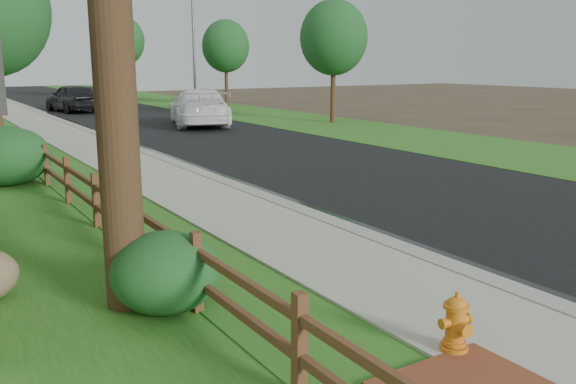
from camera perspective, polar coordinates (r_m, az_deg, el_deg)
ground at (r=8.30m, az=24.53°, el=-11.66°), size 120.00×120.00×0.00m
road at (r=40.72m, az=-16.15°, el=7.22°), size 8.00×90.00×0.02m
curb at (r=39.78m, az=-22.01°, el=6.79°), size 0.40×90.00×0.12m
wet_gutter at (r=39.84m, az=-21.51°, el=6.78°), size 0.50×90.00×0.00m
sidewalk at (r=39.57m, az=-23.87°, el=6.59°), size 2.20×90.00×0.10m
verge_far at (r=43.12m, az=-7.24°, el=7.87°), size 6.00×90.00×0.04m
ranch_fence at (r=11.15m, az=-15.97°, el=-1.69°), size 0.12×16.92×1.10m
fire_hydrant at (r=7.00m, az=15.41°, el=-11.80°), size 0.44×0.35×0.67m
white_suv at (r=30.91m, az=-8.33°, el=7.88°), size 4.37×6.85×1.85m
dark_car_mid at (r=41.27m, az=-19.49°, el=8.32°), size 2.81×5.44×1.77m
dark_car_far at (r=44.12m, az=-18.50°, el=8.37°), size 2.86×4.58×1.42m
streetlight at (r=38.33m, az=-9.07°, el=14.12°), size 1.85×0.59×8.10m
shrub_a at (r=8.08m, az=-11.40°, el=-7.37°), size 1.68×1.68×1.06m
shrub_d at (r=17.43m, az=-24.92°, el=3.04°), size 2.93×2.93×1.54m
tree_near_right at (r=32.21m, az=4.30°, el=14.19°), size 3.48×3.48×6.27m
tree_mid_right at (r=44.11m, az=-5.86°, el=13.41°), size 3.32×3.32×6.03m
tree_far_right at (r=52.88m, az=-15.31°, el=13.48°), size 3.70×3.70×6.83m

